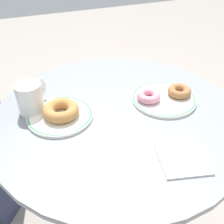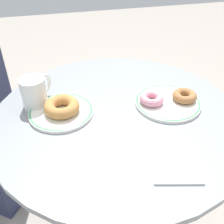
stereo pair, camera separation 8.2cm
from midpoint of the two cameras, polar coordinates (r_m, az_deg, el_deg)
name	(u,v)px [view 2 (the right image)]	position (r m, az deg, el deg)	size (l,w,h in m)	color
cafe_table	(117,163)	(0.99, 3.44, -10.77)	(0.77, 0.77, 0.73)	gray
plate_left	(61,112)	(0.84, -7.95, -0.01)	(0.20, 0.20, 0.01)	white
plate_right	(168,102)	(0.90, 14.22, 1.91)	(0.21, 0.21, 0.01)	white
donut_old_fashioned	(62,107)	(0.82, -7.73, 1.04)	(0.11, 0.11, 0.03)	#BC7F42
donut_cinnamon	(184,96)	(0.92, 17.53, 3.18)	(0.08, 0.08, 0.03)	#A36B3D
donut_pink_frosted	(152,99)	(0.88, 11.02, 2.70)	(0.08, 0.08, 0.03)	pink
paper_napkin	(175,165)	(0.71, 16.38, -10.74)	(0.12, 0.12, 0.01)	white
coffee_mug	(35,92)	(0.87, -13.36, 4.02)	(0.10, 0.10, 0.10)	white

